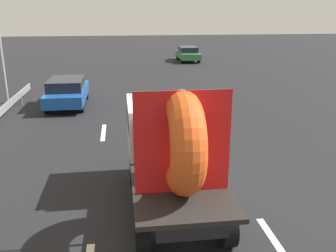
# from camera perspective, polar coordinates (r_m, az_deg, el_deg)

# --- Properties ---
(ground_plane) EXTENTS (120.00, 120.00, 0.00)m
(ground_plane) POSITION_cam_1_polar(r_m,az_deg,el_deg) (9.69, 2.14, -10.67)
(ground_plane) COLOR black
(flatbed_truck) EXTENTS (2.02, 4.79, 3.14)m
(flatbed_truck) POSITION_cam_1_polar(r_m,az_deg,el_deg) (8.88, 0.48, -2.11)
(flatbed_truck) COLOR black
(flatbed_truck) RESTS_ON ground_plane
(distant_sedan) EXTENTS (1.78, 4.15, 1.36)m
(distant_sedan) POSITION_cam_1_polar(r_m,az_deg,el_deg) (18.85, -15.28, 5.17)
(distant_sedan) COLOR black
(distant_sedan) RESTS_ON ground_plane
(lane_dash_left_far) EXTENTS (0.16, 2.03, 0.01)m
(lane_dash_left_far) POSITION_cam_1_polar(r_m,az_deg,el_deg) (14.60, -9.90, -0.96)
(lane_dash_left_far) COLOR beige
(lane_dash_left_far) RESTS_ON ground_plane
(lane_dash_right_near) EXTENTS (0.16, 2.15, 0.01)m
(lane_dash_right_near) POSITION_cam_1_polar(r_m,az_deg,el_deg) (8.15, 16.69, -17.46)
(lane_dash_right_near) COLOR beige
(lane_dash_right_near) RESTS_ON ground_plane
(lane_dash_right_far) EXTENTS (0.16, 2.86, 0.01)m
(lane_dash_right_far) POSITION_cam_1_polar(r_m,az_deg,el_deg) (14.54, 5.00, -0.83)
(lane_dash_right_far) COLOR beige
(lane_dash_right_far) RESTS_ON ground_plane
(oncoming_car) EXTENTS (1.70, 3.97, 1.29)m
(oncoming_car) POSITION_cam_1_polar(r_m,az_deg,el_deg) (34.38, 3.07, 11.09)
(oncoming_car) COLOR black
(oncoming_car) RESTS_ON ground_plane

